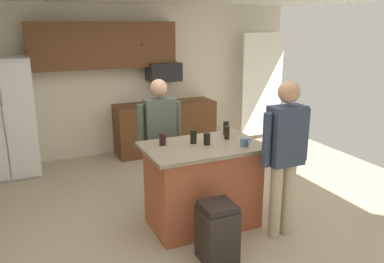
# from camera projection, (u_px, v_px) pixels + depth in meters

# --- Properties ---
(floor) EXTENTS (7.04, 7.04, 0.00)m
(floor) POSITION_uv_depth(u_px,v_px,m) (190.00, 215.00, 4.79)
(floor) COLOR #B7A88E
(floor) RESTS_ON ground
(back_wall) EXTENTS (6.40, 0.10, 2.60)m
(back_wall) POSITION_uv_depth(u_px,v_px,m) (126.00, 80.00, 6.90)
(back_wall) COLOR beige
(back_wall) RESTS_ON ground
(french_door_window_panel) EXTENTS (0.90, 0.06, 2.00)m
(french_door_window_panel) POSITION_uv_depth(u_px,v_px,m) (262.00, 85.00, 7.62)
(french_door_window_panel) COLOR white
(french_door_window_panel) RESTS_ON ground
(cabinet_run_upper) EXTENTS (2.40, 0.38, 0.75)m
(cabinet_run_upper) POSITION_uv_depth(u_px,v_px,m) (104.00, 45.00, 6.40)
(cabinet_run_upper) COLOR brown
(cabinet_run_lower) EXTENTS (1.80, 0.63, 0.90)m
(cabinet_run_lower) POSITION_uv_depth(u_px,v_px,m) (165.00, 127.00, 7.09)
(cabinet_run_lower) COLOR brown
(cabinet_run_lower) RESTS_ON ground
(refrigerator) EXTENTS (0.87, 0.76, 1.80)m
(refrigerator) POSITION_uv_depth(u_px,v_px,m) (5.00, 118.00, 5.86)
(refrigerator) COLOR white
(refrigerator) RESTS_ON ground
(microwave_over_range) EXTENTS (0.56, 0.40, 0.32)m
(microwave_over_range) POSITION_uv_depth(u_px,v_px,m) (164.00, 72.00, 6.83)
(microwave_over_range) COLOR black
(kitchen_island) EXTENTS (1.32, 0.86, 0.97)m
(kitchen_island) POSITION_uv_depth(u_px,v_px,m) (203.00, 185.00, 4.46)
(kitchen_island) COLOR #AD5638
(kitchen_island) RESTS_ON ground
(person_host_foreground) EXTENTS (0.57, 0.23, 1.72)m
(person_host_foreground) POSITION_uv_depth(u_px,v_px,m) (285.00, 150.00, 4.09)
(person_host_foreground) COLOR tan
(person_host_foreground) RESTS_ON ground
(person_guest_right) EXTENTS (0.57, 0.22, 1.62)m
(person_guest_right) POSITION_uv_depth(u_px,v_px,m) (160.00, 134.00, 4.91)
(person_guest_right) COLOR tan
(person_guest_right) RESTS_ON ground
(tumbler_amber) EXTENTS (0.07, 0.07, 0.16)m
(tumbler_amber) POSITION_uv_depth(u_px,v_px,m) (226.00, 128.00, 4.71)
(tumbler_amber) COLOR black
(tumbler_amber) RESTS_ON kitchen_island
(glass_dark_ale) EXTENTS (0.06, 0.06, 0.15)m
(glass_dark_ale) POSITION_uv_depth(u_px,v_px,m) (227.00, 133.00, 4.53)
(glass_dark_ale) COLOR black
(glass_dark_ale) RESTS_ON kitchen_island
(glass_short_whisky) EXTENTS (0.08, 0.08, 0.13)m
(glass_short_whisky) POSITION_uv_depth(u_px,v_px,m) (163.00, 139.00, 4.32)
(glass_short_whisky) COLOR black
(glass_short_whisky) RESTS_ON kitchen_island
(mug_ceramic_white) EXTENTS (0.13, 0.09, 0.09)m
(mug_ceramic_white) POSITION_uv_depth(u_px,v_px,m) (245.00, 142.00, 4.28)
(mug_ceramic_white) COLOR #4C6B99
(mug_ceramic_white) RESTS_ON kitchen_island
(glass_stout_tall) EXTENTS (0.07, 0.07, 0.16)m
(glass_stout_tall) POSITION_uv_depth(u_px,v_px,m) (193.00, 137.00, 4.37)
(glass_stout_tall) COLOR black
(glass_stout_tall) RESTS_ON kitchen_island
(glass_pilsner) EXTENTS (0.08, 0.08, 0.13)m
(glass_pilsner) POSITION_uv_depth(u_px,v_px,m) (207.00, 139.00, 4.33)
(glass_pilsner) COLOR black
(glass_pilsner) RESTS_ON kitchen_island
(trash_bin) EXTENTS (0.34, 0.34, 0.61)m
(trash_bin) POSITION_uv_depth(u_px,v_px,m) (217.00, 232.00, 3.82)
(trash_bin) COLOR black
(trash_bin) RESTS_ON ground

